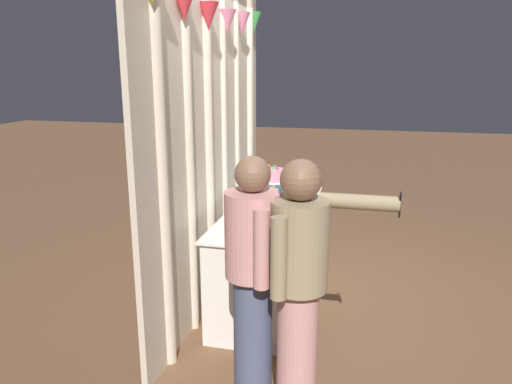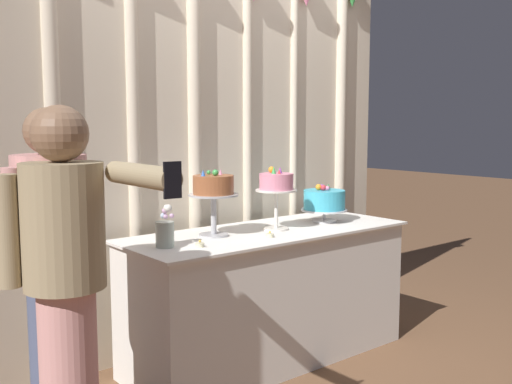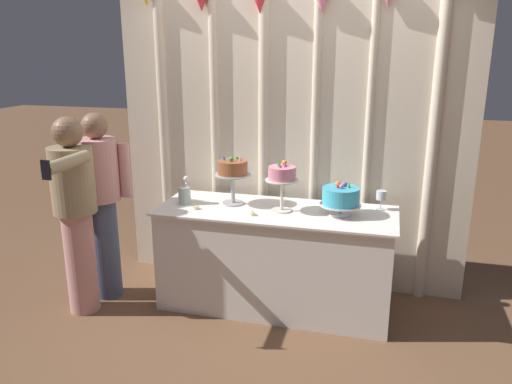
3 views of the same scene
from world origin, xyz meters
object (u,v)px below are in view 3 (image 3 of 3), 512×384
(cake_display_leftmost, at_px, (233,171))
(guest_girl_blue_dress, at_px, (75,208))
(flower_vase, at_px, (185,193))
(guest_man_dark_suit, at_px, (101,199))
(cake_table, at_px, (275,258))
(cake_display_center, at_px, (282,176))
(wine_glass, at_px, (381,196))
(cake_display_rightmost, at_px, (341,197))
(tealight_far_left, at_px, (196,208))
(tealight_near_left, at_px, (252,214))

(cake_display_leftmost, relative_size, guest_girl_blue_dress, 0.25)
(flower_vase, xyz_separation_m, guest_man_dark_suit, (-0.64, -0.15, -0.05))
(cake_table, distance_m, cake_display_leftmost, 0.75)
(cake_display_center, xyz_separation_m, wine_glass, (0.71, 0.22, -0.16))
(cake_table, bearing_deg, guest_man_dark_suit, -172.48)
(guest_man_dark_suit, bearing_deg, cake_display_rightmost, 5.72)
(tealight_far_left, bearing_deg, cake_display_leftmost, 41.28)
(cake_display_rightmost, relative_size, flower_vase, 1.34)
(flower_vase, bearing_deg, cake_table, 2.07)
(wine_glass, bearing_deg, guest_girl_blue_dress, -163.16)
(flower_vase, distance_m, tealight_far_left, 0.19)
(cake_table, xyz_separation_m, cake_display_leftmost, (-0.35, 0.06, 0.66))
(cake_table, relative_size, tealight_far_left, 38.67)
(cake_display_rightmost, relative_size, tealight_far_left, 6.43)
(cake_display_center, bearing_deg, guest_girl_blue_dress, -163.35)
(cake_table, bearing_deg, cake_display_rightmost, 0.50)
(cake_table, bearing_deg, tealight_near_left, -128.03)
(cake_display_rightmost, distance_m, wine_glass, 0.35)
(cake_display_rightmost, xyz_separation_m, wine_glass, (0.28, 0.20, -0.03))
(cake_display_rightmost, distance_m, tealight_near_left, 0.64)
(flower_vase, relative_size, guest_girl_blue_dress, 0.15)
(flower_vase, xyz_separation_m, guest_girl_blue_dress, (-0.69, -0.42, -0.04))
(cake_display_leftmost, bearing_deg, tealight_near_left, -46.43)
(cake_display_center, xyz_separation_m, guest_girl_blue_dress, (-1.45, -0.43, -0.23))
(cake_display_rightmost, xyz_separation_m, guest_girl_blue_dress, (-1.88, -0.45, -0.10))
(tealight_near_left, bearing_deg, guest_girl_blue_dress, -167.59)
(guest_man_dark_suit, bearing_deg, cake_display_center, 6.63)
(cake_table, relative_size, cake_display_rightmost, 6.02)
(cake_table, height_order, cake_display_leftmost, cake_display_leftmost)
(cake_display_center, height_order, flower_vase, cake_display_center)
(flower_vase, bearing_deg, cake_display_center, 0.74)
(cake_display_center, xyz_separation_m, tealight_near_left, (-0.18, -0.15, -0.25))
(wine_glass, height_order, tealight_far_left, wine_glass)
(wine_glass, height_order, guest_man_dark_suit, guest_man_dark_suit)
(cake_display_leftmost, height_order, guest_man_dark_suit, guest_man_dark_suit)
(cake_display_center, distance_m, guest_girl_blue_dress, 1.53)
(cake_table, relative_size, cake_display_leftmost, 4.70)
(cake_display_rightmost, distance_m, flower_vase, 1.19)
(tealight_far_left, xyz_separation_m, guest_girl_blue_dress, (-0.82, -0.31, 0.03))
(tealight_far_left, height_order, tealight_near_left, tealight_far_left)
(wine_glass, bearing_deg, tealight_far_left, -165.56)
(tealight_near_left, relative_size, guest_girl_blue_dress, 0.03)
(cake_table, distance_m, cake_display_center, 0.66)
(tealight_near_left, height_order, guest_man_dark_suit, guest_man_dark_suit)
(cake_display_leftmost, relative_size, cake_display_rightmost, 1.28)
(cake_display_leftmost, xyz_separation_m, cake_display_center, (0.40, -0.08, -0.00))
(cake_display_center, height_order, tealight_near_left, cake_display_center)
(wine_glass, distance_m, tealight_near_left, 0.97)
(cake_display_rightmost, bearing_deg, flower_vase, -178.56)
(cake_display_rightmost, bearing_deg, tealight_near_left, -163.98)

